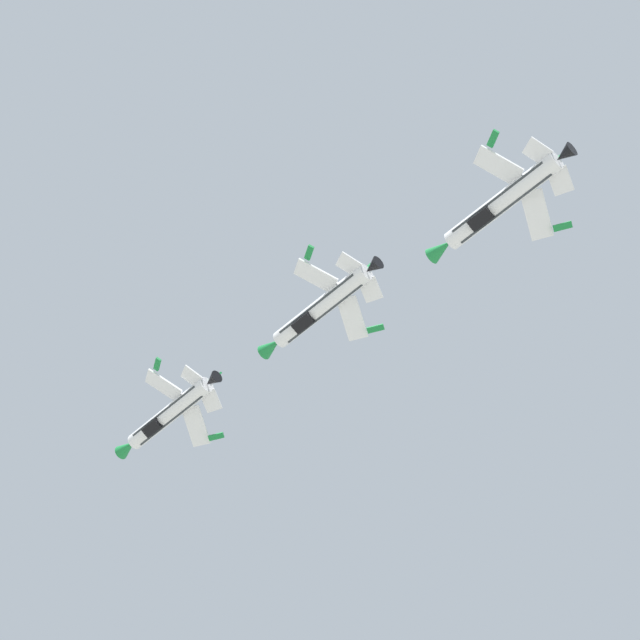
{
  "coord_description": "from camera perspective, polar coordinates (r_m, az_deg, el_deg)",
  "views": [
    {
      "loc": [
        -4.95,
        -3.7,
        1.97
      ],
      "look_at": [
        2.68,
        73.72,
        84.18
      ],
      "focal_mm": 68.04,
      "sensor_mm": 36.0,
      "label": 1
    }
  ],
  "objects": [
    {
      "name": "fighter_jet_lead",
      "position": [
        125.16,
        -7.16,
        -4.46
      ],
      "size": [
        11.44,
        13.52,
        5.46
      ],
      "rotation": [
        0.0,
        0.54,
        0.65
      ],
      "color": "silver"
    },
    {
      "name": "fighter_jet_left_wing",
      "position": [
        114.04,
        -0.0,
        0.55
      ],
      "size": [
        11.59,
        13.52,
        5.22
      ],
      "rotation": [
        0.0,
        0.46,
        0.65
      ],
      "color": "silver"
    },
    {
      "name": "fighter_jet_right_wing",
      "position": [
        104.9,
        8.47,
        5.43
      ],
      "size": [
        11.42,
        13.52,
        5.48
      ],
      "rotation": [
        0.0,
        0.55,
        0.65
      ],
      "color": "silver"
    }
  ]
}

